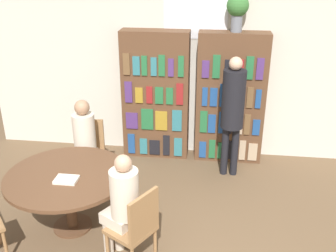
{
  "coord_description": "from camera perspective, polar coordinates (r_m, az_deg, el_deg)",
  "views": [
    {
      "loc": [
        0.34,
        -2.44,
        2.91
      ],
      "look_at": [
        -0.2,
        1.78,
        1.05
      ],
      "focal_mm": 42.0,
      "sensor_mm": 36.0,
      "label": 1
    }
  ],
  "objects": [
    {
      "name": "open_book_on_table",
      "position": [
        4.34,
        -14.54,
        -7.54
      ],
      "size": [
        0.24,
        0.18,
        0.03
      ],
      "color": "silver",
      "rests_on": "reading_table"
    },
    {
      "name": "seated_reader_right",
      "position": [
        3.92,
        -6.69,
        -10.9
      ],
      "size": [
        0.42,
        0.4,
        1.22
      ],
      "rotation": [
        0.0,
        0.0,
        1.04
      ],
      "color": "beige",
      "rests_on": "ground_plane"
    },
    {
      "name": "reading_table",
      "position": [
        4.52,
        -14.35,
        -7.88
      ],
      "size": [
        1.35,
        1.35,
        0.71
      ],
      "color": "brown",
      "rests_on": "ground_plane"
    },
    {
      "name": "seated_reader_left",
      "position": [
        5.17,
        -12.07,
        -2.02
      ],
      "size": [
        0.31,
        0.39,
        1.25
      ],
      "rotation": [
        0.0,
        0.0,
        -3.05
      ],
      "color": "beige",
      "rests_on": "ground_plane"
    },
    {
      "name": "librarian_standing",
      "position": [
        5.35,
        9.41,
        2.98
      ],
      "size": [
        0.31,
        0.58,
        1.72
      ],
      "color": "black",
      "rests_on": "ground_plane"
    },
    {
      "name": "bookshelf_left",
      "position": [
        5.92,
        -1.79,
        4.42
      ],
      "size": [
        0.99,
        0.34,
        1.94
      ],
      "color": "brown",
      "rests_on": "ground_plane"
    },
    {
      "name": "flower_vase",
      "position": [
        5.56,
        10.07,
        16.44
      ],
      "size": [
        0.3,
        0.3,
        0.5
      ],
      "color": "slate",
      "rests_on": "bookshelf_right"
    },
    {
      "name": "bookshelf_right",
      "position": [
        5.85,
        9.06,
        3.9
      ],
      "size": [
        0.99,
        0.34,
        1.94
      ],
      "color": "brown",
      "rests_on": "ground_plane"
    },
    {
      "name": "chair_left_side",
      "position": [
        5.42,
        -11.45,
        -3.34
      ],
      "size": [
        0.44,
        0.44,
        0.89
      ],
      "rotation": [
        0.0,
        0.0,
        -3.05
      ],
      "color": "olive",
      "rests_on": "ground_plane"
    },
    {
      "name": "chair_far_side",
      "position": [
        3.94,
        -4.62,
        -14.28
      ],
      "size": [
        0.55,
        0.55,
        0.89
      ],
      "rotation": [
        0.0,
        0.0,
        1.04
      ],
      "color": "olive",
      "rests_on": "ground_plane"
    },
    {
      "name": "wall_back",
      "position": [
        5.89,
        3.88,
        9.77
      ],
      "size": [
        6.4,
        0.07,
        3.0
      ],
      "color": "beige",
      "rests_on": "ground_plane"
    }
  ]
}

